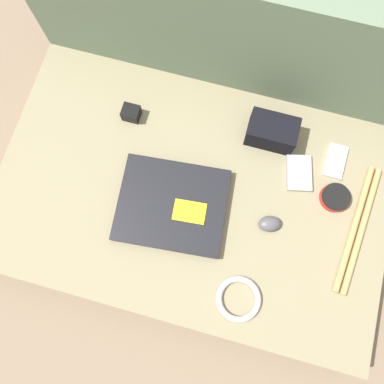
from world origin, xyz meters
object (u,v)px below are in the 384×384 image
object	(u,v)px
phone_silver	(335,161)
charger_brick	(131,113)
speaker_puck	(335,197)
computer_mouse	(269,224)
phone_black	(299,173)
laptop	(172,205)
camera_pouch	(272,132)

from	to	relation	value
phone_silver	charger_brick	world-z (taller)	charger_brick
speaker_puck	phone_silver	world-z (taller)	speaker_puck
computer_mouse	phone_black	distance (m)	0.18
computer_mouse	charger_brick	distance (m)	0.52
laptop	speaker_puck	world-z (taller)	laptop
phone_silver	charger_brick	bearing A→B (deg)	-175.91
computer_mouse	phone_black	size ratio (longest dim) A/B	0.61
charger_brick	computer_mouse	bearing A→B (deg)	-24.62
camera_pouch	charger_brick	xyz separation A→B (m)	(-0.42, -0.04, -0.02)
camera_pouch	laptop	bearing A→B (deg)	-128.37
computer_mouse	charger_brick	bearing A→B (deg)	133.61
phone_silver	camera_pouch	size ratio (longest dim) A/B	0.75
laptop	phone_black	bearing A→B (deg)	24.74
computer_mouse	camera_pouch	xyz separation A→B (m)	(-0.06, 0.26, 0.02)
laptop	phone_silver	bearing A→B (deg)	25.58
laptop	phone_black	size ratio (longest dim) A/B	2.68
laptop	speaker_puck	size ratio (longest dim) A/B	3.89
speaker_puck	charger_brick	xyz separation A→B (m)	(-0.64, 0.09, 0.01)
computer_mouse	phone_silver	world-z (taller)	computer_mouse
computer_mouse	phone_black	bearing A→B (deg)	51.06
camera_pouch	computer_mouse	bearing A→B (deg)	-77.91
computer_mouse	camera_pouch	size ratio (longest dim) A/B	0.53
speaker_puck	camera_pouch	distance (m)	0.26
phone_silver	laptop	bearing A→B (deg)	-146.61
phone_black	charger_brick	distance (m)	0.53
phone_black	charger_brick	xyz separation A→B (m)	(-0.52, 0.05, 0.01)
laptop	speaker_puck	distance (m)	0.46
computer_mouse	charger_brick	xyz separation A→B (m)	(-0.47, 0.22, 0.00)
computer_mouse	phone_silver	xyz separation A→B (m)	(0.15, 0.23, -0.01)
phone_silver	camera_pouch	bearing A→B (deg)	175.42
laptop	computer_mouse	distance (m)	0.28
phone_black	camera_pouch	size ratio (longest dim) A/B	0.87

